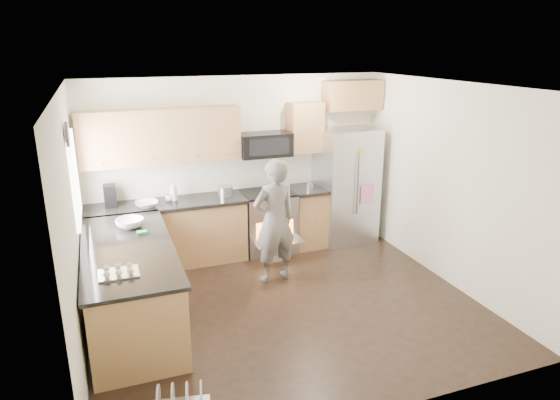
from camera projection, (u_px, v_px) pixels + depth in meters
name	position (u px, v px, depth m)	size (l,w,h in m)	color
ground	(286.00, 305.00, 6.05)	(4.50, 4.50, 0.00)	black
room_shell	(283.00, 171.00, 5.54)	(4.54, 4.04, 2.62)	white
back_cabinet_run	(205.00, 195.00, 7.13)	(4.45, 0.64, 2.50)	#A96D43
peninsula	(131.00, 285.00, 5.56)	(0.96, 2.36, 1.03)	#A96D43
stove_range	(268.00, 208.00, 7.47)	(0.76, 0.97, 1.79)	#B7B7BC
refrigerator	(346.00, 185.00, 7.84)	(0.93, 0.75, 1.80)	#B7B7BC
person	(274.00, 221.00, 6.47)	(0.61, 0.40, 1.66)	slate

